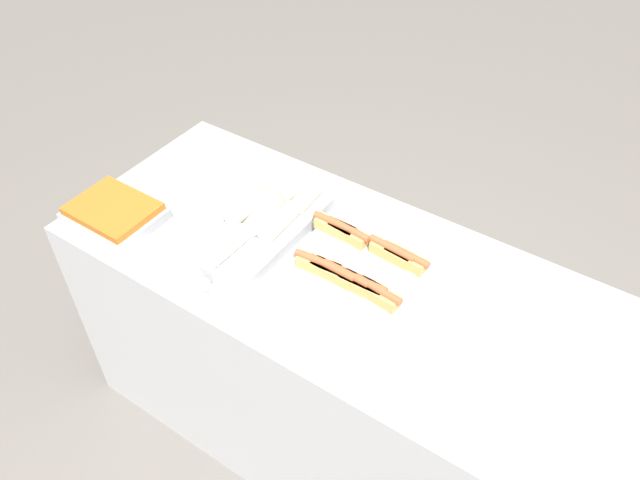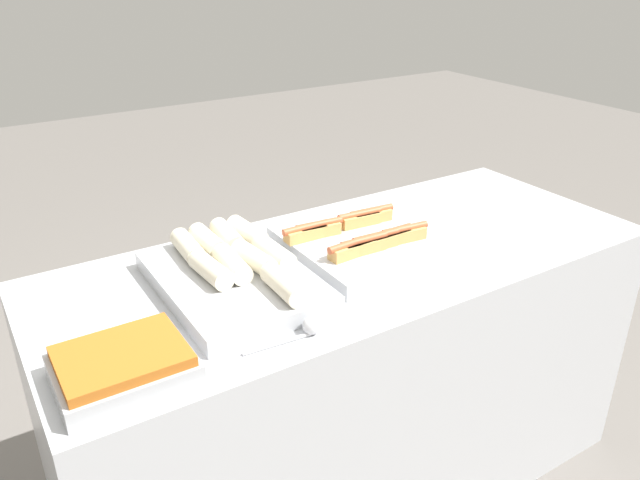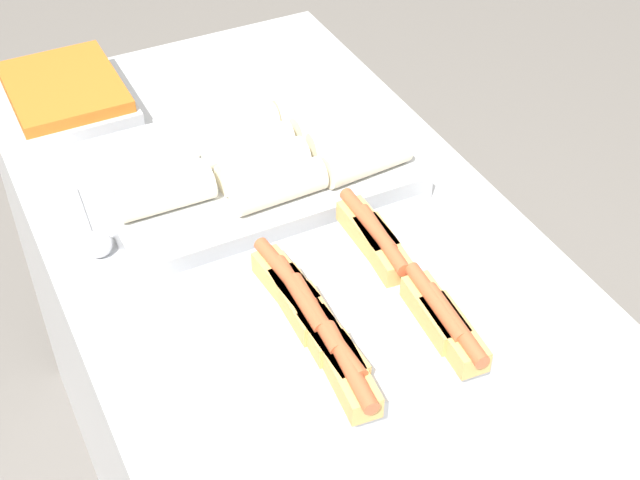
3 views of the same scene
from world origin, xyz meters
name	(u,v)px [view 1 (image 1 of 3)]	position (x,y,z in m)	size (l,w,h in m)	color
ground_plane	(345,431)	(0.00, 0.00, 0.00)	(12.00, 12.00, 0.00)	slate
counter	(348,364)	(0.00, 0.00, 0.45)	(1.90, 0.77, 0.91)	#B7BABF
tray_hotdogs	(355,267)	(0.01, 0.00, 0.95)	(0.40, 0.45, 0.10)	#B7BABF
tray_wraps	(254,214)	(-0.39, 0.02, 0.95)	(0.38, 0.53, 0.11)	#B7BABF
tray_side_front	(115,215)	(-0.77, -0.23, 0.95)	(0.29, 0.23, 0.07)	#B7BABF
serving_spoon_near	(200,283)	(-0.35, -0.30, 0.93)	(0.21, 0.05, 0.05)	silver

